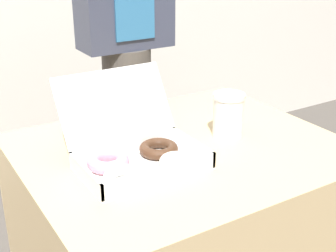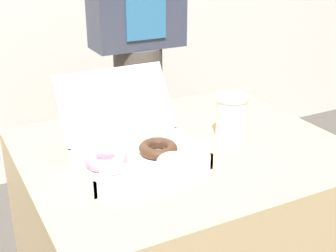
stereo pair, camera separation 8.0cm
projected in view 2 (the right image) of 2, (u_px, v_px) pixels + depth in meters
The scene contains 3 objects.
donut_box at pixel (134, 152), 1.22m from camera, with size 0.32×0.32×0.22m.
coffee_cup at pixel (231, 116), 1.37m from camera, with size 0.09×0.09×0.13m.
person_customer at pixel (137, 36), 1.85m from camera, with size 0.36×0.21×1.70m.
Camera 2 is at (-0.60, -1.05, 1.34)m, focal length 50.00 mm.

